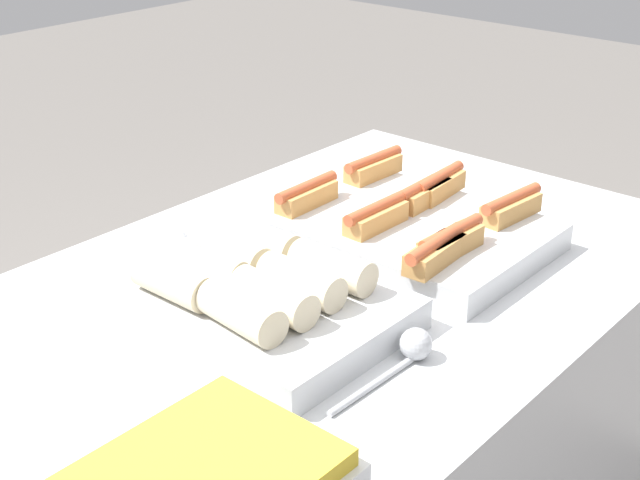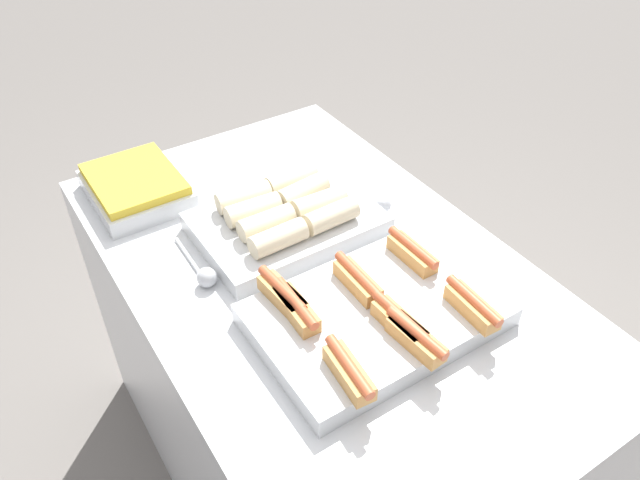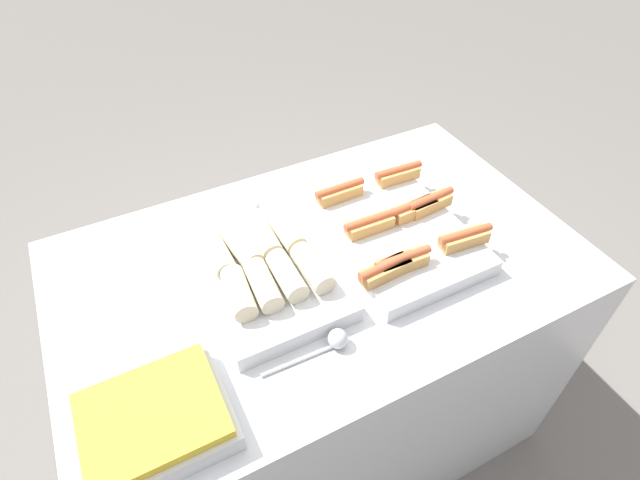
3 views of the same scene
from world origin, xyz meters
The scene contains 7 objects.
ground_plane centered at (0.00, 0.00, 0.00)m, with size 12.00×12.00×0.00m, color slate.
counter centered at (0.00, 0.00, 0.46)m, with size 1.41×0.87×0.92m.
tray_hotdogs centered at (0.22, 0.00, 0.95)m, with size 0.41×0.52×0.10m.
tray_wraps centered at (-0.16, 0.00, 0.96)m, with size 0.32×0.45×0.11m.
tray_side_front centered at (-0.51, -0.27, 0.95)m, with size 0.29×0.24×0.07m.
serving_spoon_near centered at (-0.10, -0.26, 0.94)m, with size 0.22×0.05×0.05m.
serving_spoon_far centered at (-0.11, 0.26, 0.94)m, with size 0.20×0.05×0.05m.
Camera 3 is at (-0.43, -0.83, 1.90)m, focal length 28.00 mm.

